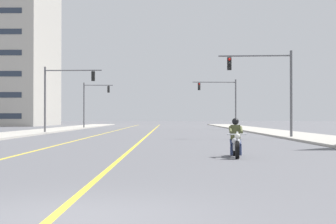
% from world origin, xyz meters
% --- Properties ---
extents(ground_plane, '(400.00, 400.00, 0.00)m').
position_xyz_m(ground_plane, '(0.00, 0.00, 0.00)').
color(ground_plane, '#5B5B60').
extents(lane_stripe_center, '(0.16, 100.00, 0.01)m').
position_xyz_m(lane_stripe_center, '(-0.29, 45.00, 0.00)').
color(lane_stripe_center, yellow).
rests_on(lane_stripe_center, ground).
extents(lane_stripe_left, '(0.16, 100.00, 0.01)m').
position_xyz_m(lane_stripe_left, '(-4.48, 45.00, 0.00)').
color(lane_stripe_left, yellow).
rests_on(lane_stripe_left, ground).
extents(sidewalk_kerb_right, '(4.40, 110.00, 0.14)m').
position_xyz_m(sidewalk_kerb_right, '(11.63, 40.00, 0.07)').
color(sidewalk_kerb_right, '#ADA89E').
rests_on(sidewalk_kerb_right, ground).
extents(sidewalk_kerb_left, '(4.40, 110.00, 0.14)m').
position_xyz_m(sidewalk_kerb_left, '(-11.63, 40.00, 0.07)').
color(sidewalk_kerb_left, '#ADA89E').
rests_on(sidewalk_kerb_left, ground).
extents(motorcycle_with_rider, '(0.70, 2.19, 1.46)m').
position_xyz_m(motorcycle_with_rider, '(3.95, 11.34, 0.59)').
color(motorcycle_with_rider, black).
rests_on(motorcycle_with_rider, ground).
extents(traffic_signal_near_right, '(5.18, 0.49, 6.20)m').
position_xyz_m(traffic_signal_near_right, '(8.60, 28.04, 4.12)').
color(traffic_signal_near_right, '#56565B').
rests_on(traffic_signal_near_right, ground).
extents(traffic_signal_near_left, '(5.40, 0.48, 6.20)m').
position_xyz_m(traffic_signal_near_left, '(-8.46, 39.21, 4.13)').
color(traffic_signal_near_left, '#56565B').
rests_on(traffic_signal_near_left, ground).
extents(traffic_signal_mid_right, '(5.45, 0.64, 6.20)m').
position_xyz_m(traffic_signal_mid_right, '(8.22, 54.74, 4.13)').
color(traffic_signal_mid_right, '#56565B').
rests_on(traffic_signal_mid_right, ground).
extents(traffic_signal_mid_left, '(3.97, 0.48, 6.20)m').
position_xyz_m(traffic_signal_mid_left, '(-8.84, 60.54, 4.04)').
color(traffic_signal_mid_left, '#56565B').
rests_on(traffic_signal_mid_left, ground).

